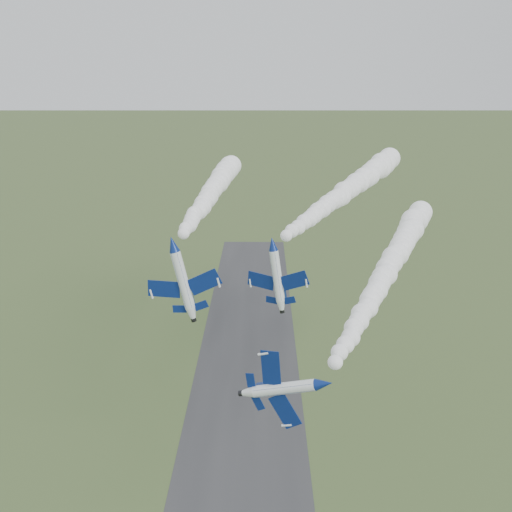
{
  "coord_description": "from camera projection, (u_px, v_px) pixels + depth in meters",
  "views": [
    {
      "loc": [
        3.51,
        -62.43,
        66.49
      ],
      "look_at": [
        2.61,
        13.1,
        41.86
      ],
      "focal_mm": 40.0,
      "sensor_mm": 36.0,
      "label": 1
    }
  ],
  "objects": [
    {
      "name": "runway",
      "position": [
        243.0,
        437.0,
        108.52
      ],
      "size": [
        24.0,
        260.0,
        0.04
      ],
      "primitive_type": "cube",
      "color": "#302F32",
      "rests_on": "ground"
    },
    {
      "name": "jet_lead",
      "position": [
        324.0,
        384.0,
        62.24
      ],
      "size": [
        6.32,
        11.38,
        9.18
      ],
      "rotation": [
        0.0,
        1.24,
        -0.36
      ],
      "color": "white"
    },
    {
      "name": "smoke_trail_jet_lead",
      "position": [
        390.0,
        266.0,
        95.21
      ],
      "size": [
        29.53,
        68.33,
        5.03
      ],
      "primitive_type": null,
      "rotation": [
        0.0,
        0.0,
        -0.36
      ],
      "color": "white"
    },
    {
      "name": "jet_pair_left",
      "position": [
        173.0,
        244.0,
        80.51
      ],
      "size": [
        10.91,
        13.27,
        3.86
      ],
      "rotation": [
        0.0,
        -0.22,
        -0.12
      ],
      "color": "white"
    },
    {
      "name": "smoke_trail_jet_pair_left",
      "position": [
        212.0,
        191.0,
        112.64
      ],
      "size": [
        12.23,
        61.55,
        4.95
      ],
      "primitive_type": null,
      "rotation": [
        0.0,
        0.0,
        -0.12
      ],
      "color": "white"
    },
    {
      "name": "jet_pair_right",
      "position": [
        272.0,
        244.0,
        80.14
      ],
      "size": [
        9.32,
        10.77,
        3.04
      ],
      "rotation": [
        0.0,
        -0.16,
        -0.43
      ],
      "color": "white"
    },
    {
      "name": "smoke_trail_jet_pair_right",
      "position": [
        350.0,
        188.0,
        110.92
      ],
      "size": [
        33.28,
        64.11,
        5.21
      ],
      "primitive_type": null,
      "rotation": [
        0.0,
        0.0,
        -0.43
      ],
      "color": "white"
    }
  ]
}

